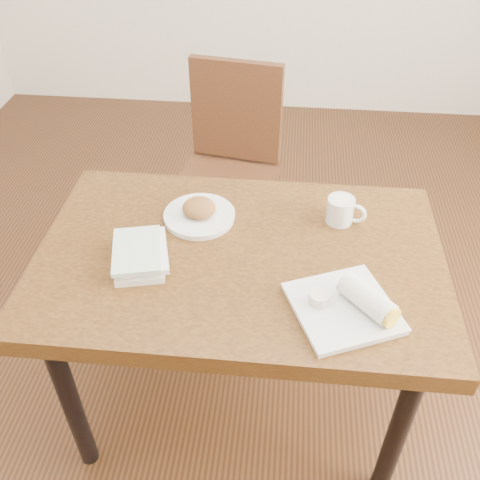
# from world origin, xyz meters

# --- Properties ---
(ground) EXTENTS (4.00, 5.00, 0.01)m
(ground) POSITION_xyz_m (0.00, 0.00, -0.01)
(ground) COLOR #472814
(ground) RESTS_ON ground
(table) EXTENTS (1.20, 0.78, 0.75)m
(table) POSITION_xyz_m (0.00, 0.00, 0.66)
(table) COLOR brown
(table) RESTS_ON ground
(chair_far) EXTENTS (0.48, 0.48, 0.95)m
(chair_far) POSITION_xyz_m (-0.13, 0.84, 0.55)
(chair_far) COLOR #4F2A16
(chair_far) RESTS_ON ground
(plate_scone) EXTENTS (0.23, 0.23, 0.07)m
(plate_scone) POSITION_xyz_m (-0.15, 0.15, 0.77)
(plate_scone) COLOR white
(plate_scone) RESTS_ON table
(coffee_mug) EXTENTS (0.12, 0.09, 0.09)m
(coffee_mug) POSITION_xyz_m (0.30, 0.18, 0.79)
(coffee_mug) COLOR white
(coffee_mug) RESTS_ON table
(plate_burrito) EXTENTS (0.33, 0.33, 0.08)m
(plate_burrito) POSITION_xyz_m (0.31, -0.20, 0.78)
(plate_burrito) COLOR white
(plate_burrito) RESTS_ON table
(book_stack) EXTENTS (0.20, 0.24, 0.05)m
(book_stack) POSITION_xyz_m (-0.28, -0.07, 0.78)
(book_stack) COLOR white
(book_stack) RESTS_ON table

